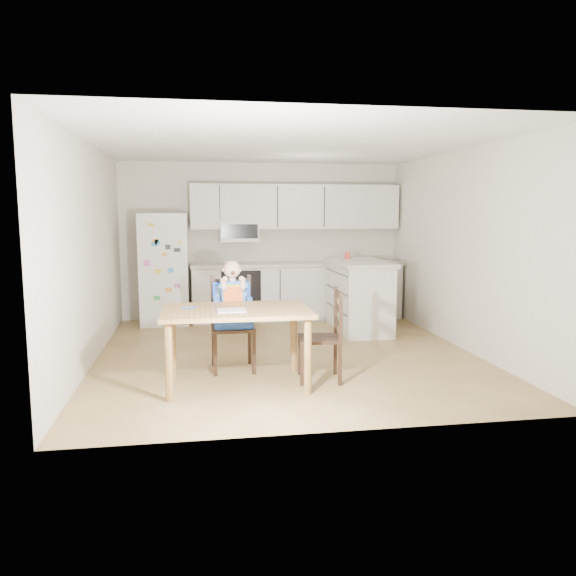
# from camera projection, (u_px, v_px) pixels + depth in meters

# --- Properties ---
(room) EXTENTS (4.52, 5.01, 2.51)m
(room) POSITION_uv_depth(u_px,v_px,m) (280.00, 249.00, 7.17)
(room) COLOR brown
(room) RESTS_ON ground
(refrigerator) EXTENTS (0.72, 0.70, 1.70)m
(refrigerator) POSITION_uv_depth(u_px,v_px,m) (164.00, 269.00, 8.61)
(refrigerator) COLOR silver
(refrigerator) RESTS_ON ground
(kitchen_run) EXTENTS (3.37, 0.62, 2.15)m
(kitchen_run) POSITION_uv_depth(u_px,v_px,m) (295.00, 265.00, 9.02)
(kitchen_run) COLOR silver
(kitchen_run) RESTS_ON ground
(kitchen_island) EXTENTS (0.73, 1.39, 1.02)m
(kitchen_island) POSITION_uv_depth(u_px,v_px,m) (359.00, 295.00, 8.14)
(kitchen_island) COLOR silver
(kitchen_island) RESTS_ON ground
(red_cup) EXTENTS (0.08, 0.08, 0.10)m
(red_cup) POSITION_uv_depth(u_px,v_px,m) (347.00, 256.00, 8.34)
(red_cup) COLOR red
(red_cup) RESTS_ON kitchen_island
(dining_table) EXTENTS (1.45, 0.93, 0.78)m
(dining_table) POSITION_uv_depth(u_px,v_px,m) (236.00, 319.00, 5.52)
(dining_table) COLOR brown
(dining_table) RESTS_ON ground
(napkin) EXTENTS (0.27, 0.23, 0.01)m
(napkin) POSITION_uv_depth(u_px,v_px,m) (232.00, 310.00, 5.39)
(napkin) COLOR #ABABB0
(napkin) RESTS_ON dining_table
(toddler_spoon) EXTENTS (0.12, 0.06, 0.02)m
(toddler_spoon) POSITION_uv_depth(u_px,v_px,m) (188.00, 308.00, 5.53)
(toddler_spoon) COLOR #1744AE
(toddler_spoon) RESTS_ON dining_table
(chair_booster) EXTENTS (0.46, 0.46, 1.20)m
(chair_booster) POSITION_uv_depth(u_px,v_px,m) (232.00, 304.00, 6.12)
(chair_booster) COLOR black
(chair_booster) RESTS_ON ground
(chair_side) EXTENTS (0.47, 0.47, 0.95)m
(chair_side) POSITION_uv_depth(u_px,v_px,m) (329.00, 329.00, 5.72)
(chair_side) COLOR black
(chair_side) RESTS_ON ground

